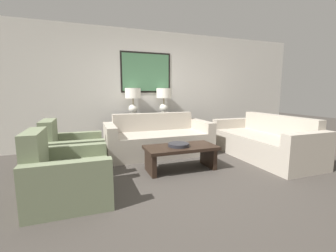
% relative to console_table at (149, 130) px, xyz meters
% --- Properties ---
extents(ground_plane, '(20.00, 20.00, 0.00)m').
position_rel_console_table_xyz_m(ground_plane, '(0.00, -2.26, -0.38)').
color(ground_plane, '#3D3833').
extents(back_wall, '(8.21, 0.12, 2.65)m').
position_rel_console_table_xyz_m(back_wall, '(0.00, 0.27, 0.95)').
color(back_wall, beige).
rests_on(back_wall, ground_plane).
extents(console_table, '(1.30, 0.38, 0.75)m').
position_rel_console_table_xyz_m(console_table, '(0.00, 0.00, 0.00)').
color(console_table, black).
rests_on(console_table, ground_plane).
extents(table_lamp_left, '(0.34, 0.34, 0.59)m').
position_rel_console_table_xyz_m(table_lamp_left, '(-0.36, 0.00, 0.75)').
color(table_lamp_left, silver).
rests_on(table_lamp_left, console_table).
extents(table_lamp_right, '(0.34, 0.34, 0.59)m').
position_rel_console_table_xyz_m(table_lamp_right, '(0.36, 0.00, 0.75)').
color(table_lamp_right, silver).
rests_on(table_lamp_right, console_table).
extents(couch_by_back_wall, '(2.08, 0.94, 0.81)m').
position_rel_console_table_xyz_m(couch_by_back_wall, '(0.00, -0.69, -0.09)').
color(couch_by_back_wall, '#ADA393').
rests_on(couch_by_back_wall, ground_plane).
extents(couch_by_side, '(0.94, 2.08, 0.81)m').
position_rel_console_table_xyz_m(couch_by_side, '(1.83, -1.63, -0.09)').
color(couch_by_side, '#ADA393').
rests_on(couch_by_side, ground_plane).
extents(coffee_table, '(1.15, 0.56, 0.39)m').
position_rel_console_table_xyz_m(coffee_table, '(0.05, -1.74, -0.09)').
color(coffee_table, black).
rests_on(coffee_table, ground_plane).
extents(decorative_bowl, '(0.34, 0.34, 0.05)m').
position_rel_console_table_xyz_m(decorative_bowl, '(0.01, -1.74, 0.04)').
color(decorative_bowl, '#232328').
rests_on(decorative_bowl, coffee_table).
extents(armchair_near_back_wall, '(0.87, 0.89, 0.84)m').
position_rel_console_table_xyz_m(armchair_near_back_wall, '(-1.59, -1.24, -0.10)').
color(armchair_near_back_wall, '#707A5B').
rests_on(armchair_near_back_wall, ground_plane).
extents(armchair_near_camera, '(0.87, 0.89, 0.84)m').
position_rel_console_table_xyz_m(armchair_near_camera, '(-1.59, -2.24, -0.10)').
color(armchair_near_camera, '#707A5B').
rests_on(armchair_near_camera, ground_plane).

